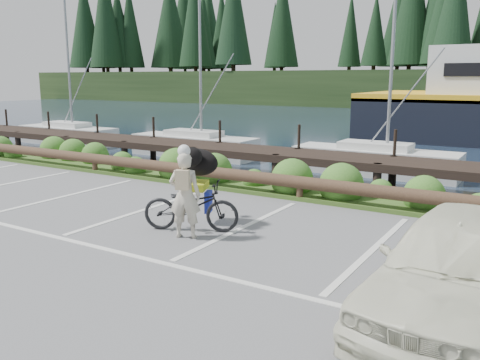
% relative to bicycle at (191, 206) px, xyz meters
% --- Properties ---
extents(ground, '(72.00, 72.00, 0.00)m').
position_rel_bicycle_xyz_m(ground, '(0.75, -1.27, -0.49)').
color(ground, '#5C5C5F').
extents(vegetation_strip, '(34.00, 1.60, 0.10)m').
position_rel_bicycle_xyz_m(vegetation_strip, '(0.75, 4.03, -0.44)').
color(vegetation_strip, '#3D5B21').
rests_on(vegetation_strip, ground).
extents(log_rail, '(32.00, 0.30, 0.60)m').
position_rel_bicycle_xyz_m(log_rail, '(0.75, 3.33, -0.49)').
color(log_rail, '#443021').
rests_on(log_rail, ground).
extents(bicycle, '(1.97, 1.33, 0.98)m').
position_rel_bicycle_xyz_m(bicycle, '(0.00, 0.00, 0.00)').
color(bicycle, black).
rests_on(bicycle, ground).
extents(cyclist, '(0.69, 0.58, 1.60)m').
position_rel_bicycle_xyz_m(cyclist, '(0.17, -0.40, 0.31)').
color(cyclist, beige).
rests_on(cyclist, ground).
extents(dog, '(0.80, 1.06, 0.55)m').
position_rel_bicycle_xyz_m(dog, '(-0.23, 0.55, 0.76)').
color(dog, black).
rests_on(dog, bicycle).
extents(parked_car, '(2.01, 4.20, 1.38)m').
position_rel_bicycle_xyz_m(parked_car, '(5.00, -1.30, 0.20)').
color(parked_car, '#E9E9CD').
rests_on(parked_car, ground).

